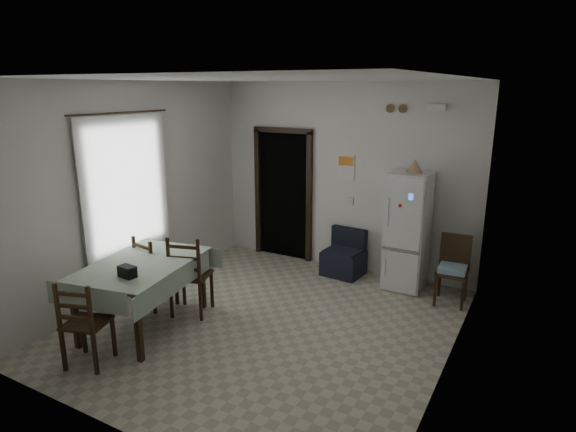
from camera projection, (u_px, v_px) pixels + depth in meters
The scene contains 25 objects.
ground at pixel (268, 323), 5.93m from camera, with size 4.50×4.50×0.00m, color #B0A890.
ceiling at pixel (265, 79), 5.17m from camera, with size 4.20×4.50×0.02m, color white, non-canonical shape.
wall_back at pixel (343, 178), 7.45m from camera, with size 4.20×0.02×2.90m, color silver, non-canonical shape.
wall_front at pixel (112, 273), 3.65m from camera, with size 4.20×0.02×2.90m, color silver, non-canonical shape.
wall_left at pixel (135, 191), 6.54m from camera, with size 0.02×4.50×2.90m, color silver, non-canonical shape.
wall_right at pixel (455, 236), 4.56m from camera, with size 0.02×4.50×2.90m, color silver, non-canonical shape.
doorway at pixel (290, 193), 8.21m from camera, with size 1.06×0.52×2.22m.
window_recess at pixel (121, 186), 6.37m from camera, with size 0.10×1.20×1.60m, color silver.
curtain at pixel (127, 186), 6.31m from camera, with size 0.02×1.45×1.85m, color silver.
curtain_rod at pixel (121, 113), 6.06m from camera, with size 0.02×0.02×1.60m, color black.
calendar at pixel (346, 167), 7.37m from camera, with size 0.28×0.02×0.40m, color white.
calendar_image at pixel (346, 161), 7.34m from camera, with size 0.24×0.01×0.14m, color orange.
light_switch at pixel (351, 201), 7.46m from camera, with size 0.08×0.02×0.12m, color beige.
vent_left at pixel (390, 108), 6.83m from camera, with size 0.12×0.12×0.03m, color brown.
vent_right at pixel (403, 109), 6.74m from camera, with size 0.12×0.12×0.03m, color brown.
emergency_light at pixel (437, 107), 6.49m from camera, with size 0.25×0.07×0.09m, color white.
fridge at pixel (408, 231), 6.80m from camera, with size 0.55×0.55×1.68m, color silver, non-canonical shape.
tan_cone at pixel (415, 166), 6.52m from camera, with size 0.23×0.23×0.18m, color tan.
navy_seat at pixel (344, 253), 7.38m from camera, with size 0.58×0.56×0.70m, color black, non-canonical shape.
corner_chair at pixel (452, 271), 6.36m from camera, with size 0.40×0.40×0.92m, color black, non-canonical shape.
dining_table at pixel (144, 295), 5.75m from camera, with size 1.03×1.57×0.82m, color #94A88F, non-canonical shape.
black_bag at pixel (127, 272), 5.20m from camera, with size 0.19×0.12×0.13m, color black.
dining_chair_far_left at pixel (156, 271), 6.29m from camera, with size 0.42×0.42×0.97m, color black, non-canonical shape.
dining_chair_far_right at pixel (191, 274), 6.07m from camera, with size 0.45×0.45×1.06m, color black, non-canonical shape.
dining_chair_near_head at pixel (87, 322), 4.94m from camera, with size 0.41×0.41×0.96m, color black, non-canonical shape.
Camera 1 is at (2.83, -4.58, 2.81)m, focal length 30.00 mm.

